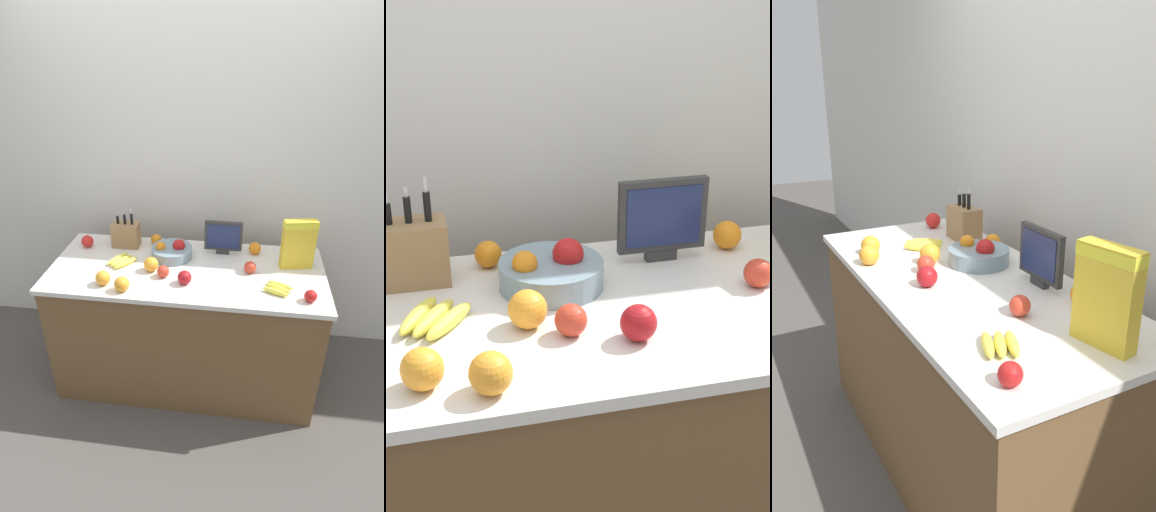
{
  "view_description": "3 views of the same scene",
  "coord_description": "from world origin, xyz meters",
  "views": [
    {
      "loc": [
        0.32,
        -2.09,
        2.18
      ],
      "look_at": [
        0.04,
        -0.06,
        1.01
      ],
      "focal_mm": 28.0,
      "sensor_mm": 36.0,
      "label": 1
    },
    {
      "loc": [
        -0.45,
        -1.45,
        1.7
      ],
      "look_at": [
        -0.08,
        0.0,
        1.02
      ],
      "focal_mm": 50.0,
      "sensor_mm": 36.0,
      "label": 2
    },
    {
      "loc": [
        1.64,
        -0.88,
        1.64
      ],
      "look_at": [
        -0.1,
        0.05,
        0.94
      ],
      "focal_mm": 35.0,
      "sensor_mm": 36.0,
      "label": 3
    }
  ],
  "objects": [
    {
      "name": "cereal_box",
      "position": [
        0.67,
        0.11,
        1.06
      ],
      "size": [
        0.21,
        0.1,
        0.31
      ],
      "rotation": [
        0.0,
        0.0,
        0.18
      ],
      "color": "gold",
      "rests_on": "counter"
    },
    {
      "name": "banana_bunch_right",
      "position": [
        -0.42,
        -0.0,
        0.91
      ],
      "size": [
        0.19,
        0.21,
        0.04
      ],
      "rotation": [
        0.0,
        0.0,
        4.15
      ],
      "color": "yellow",
      "rests_on": "counter"
    },
    {
      "name": "banana_bunch_left",
      "position": [
        0.55,
        -0.18,
        0.91
      ],
      "size": [
        0.18,
        0.16,
        0.04
      ],
      "rotation": [
        0.0,
        0.0,
        5.89
      ],
      "color": "yellow",
      "rests_on": "counter"
    },
    {
      "name": "small_monitor",
      "position": [
        0.21,
        0.21,
        1.01
      ],
      "size": [
        0.24,
        0.03,
        0.23
      ],
      "color": "#2D2D2D",
      "rests_on": "counter"
    },
    {
      "name": "knife_block",
      "position": [
        -0.45,
        0.23,
        0.97
      ],
      "size": [
        0.18,
        0.11,
        0.28
      ],
      "color": "#937047",
      "rests_on": "counter"
    },
    {
      "name": "ground_plane",
      "position": [
        0.0,
        0.0,
        0.0
      ],
      "size": [
        14.0,
        14.0,
        0.0
      ],
      "primitive_type": "plane",
      "color": "#514C47"
    },
    {
      "name": "orange_near_bowl",
      "position": [
        -0.25,
        0.28,
        0.93
      ],
      "size": [
        0.07,
        0.07,
        0.07
      ],
      "primitive_type": "sphere",
      "color": "orange",
      "rests_on": "counter"
    },
    {
      "name": "fruit_bowl",
      "position": [
        -0.11,
        0.13,
        0.93
      ],
      "size": [
        0.26,
        0.26,
        0.12
      ],
      "color": "gray",
      "rests_on": "counter"
    },
    {
      "name": "apple_leftmost",
      "position": [
        0.39,
        -0.0,
        0.93
      ],
      "size": [
        0.07,
        0.07,
        0.07
      ],
      "primitive_type": "sphere",
      "color": "red",
      "rests_on": "counter"
    },
    {
      "name": "apple_rear",
      "position": [
        0.72,
        -0.25,
        0.92
      ],
      "size": [
        0.07,
        0.07,
        0.07
      ],
      "primitive_type": "sphere",
      "color": "red",
      "rests_on": "counter"
    },
    {
      "name": "orange_front_right",
      "position": [
        0.42,
        0.24,
        0.93
      ],
      "size": [
        0.08,
        0.08,
        0.08
      ],
      "primitive_type": "sphere",
      "color": "orange",
      "rests_on": "counter"
    },
    {
      "name": "orange_front_center",
      "position": [
        -0.45,
        -0.25,
        0.93
      ],
      "size": [
        0.09,
        0.09,
        0.09
      ],
      "primitive_type": "sphere",
      "color": "orange",
      "rests_on": "counter"
    },
    {
      "name": "orange_mid_left",
      "position": [
        -0.32,
        -0.29,
        0.93
      ],
      "size": [
        0.09,
        0.09,
        0.09
      ],
      "primitive_type": "sphere",
      "color": "orange",
      "rests_on": "counter"
    },
    {
      "name": "counter",
      "position": [
        0.0,
        0.0,
        0.45
      ],
      "size": [
        1.69,
        0.74,
        0.89
      ],
      "color": "brown",
      "rests_on": "ground_plane"
    },
    {
      "name": "orange_mid_right",
      "position": [
        -0.21,
        -0.06,
        0.93
      ],
      "size": [
        0.09,
        0.09,
        0.09
      ],
      "primitive_type": "sphere",
      "color": "orange",
      "rests_on": "counter"
    },
    {
      "name": "apple_front",
      "position": [
        -0.12,
        -0.12,
        0.93
      ],
      "size": [
        0.07,
        0.07,
        0.07
      ],
      "primitive_type": "sphere",
      "color": "red",
      "rests_on": "counter"
    },
    {
      "name": "apple_by_knife_block",
      "position": [
        -0.71,
        0.18,
        0.93
      ],
      "size": [
        0.08,
        0.08,
        0.08
      ],
      "primitive_type": "sphere",
      "color": "red",
      "rests_on": "counter"
    },
    {
      "name": "wall_back",
      "position": [
        0.0,
        0.59,
        1.3
      ],
      "size": [
        9.0,
        0.06,
        2.6
      ],
      "color": "silver",
      "rests_on": "ground_plane"
    },
    {
      "name": "apple_rightmost",
      "position": [
        0.01,
        -0.17,
        0.93
      ],
      "size": [
        0.08,
        0.08,
        0.08
      ],
      "primitive_type": "sphere",
      "color": "#A31419",
      "rests_on": "counter"
    }
  ]
}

